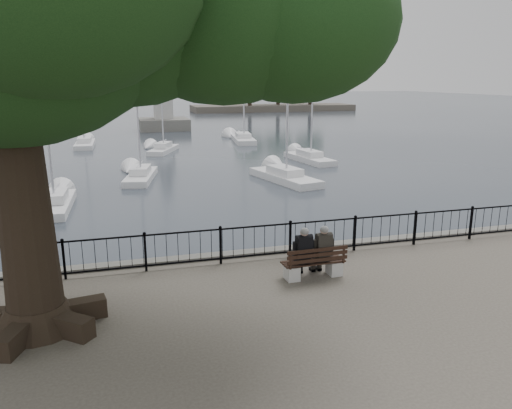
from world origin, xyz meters
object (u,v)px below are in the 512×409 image
object	(u,v)px
person_right	(321,252)
bench	(314,266)
person_left	(302,254)
lion_monument	(163,112)

from	to	relation	value
person_right	bench	bearing A→B (deg)	-156.62
bench	person_right	size ratio (longest dim) A/B	1.21
person_left	lion_monument	bearing A→B (deg)	88.57
person_left	person_right	size ratio (longest dim) A/B	1.00
person_right	lion_monument	world-z (taller)	lion_monument
bench	person_left	world-z (taller)	person_left
bench	person_left	size ratio (longest dim) A/B	1.21
person_left	person_right	distance (m)	0.54
lion_monument	bench	bearing A→B (deg)	-91.08
person_right	lion_monument	distance (m)	48.94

